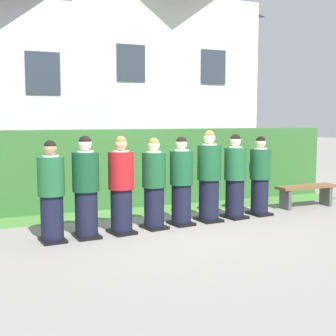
{
  "coord_description": "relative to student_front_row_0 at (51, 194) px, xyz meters",
  "views": [
    {
      "loc": [
        -3.14,
        -7.34,
        1.92
      ],
      "look_at": [
        0.0,
        0.0,
        1.05
      ],
      "focal_mm": 48.99,
      "sensor_mm": 36.0,
      "label": 1
    }
  ],
  "objects": [
    {
      "name": "student_front_row_0",
      "position": [
        0.0,
        0.0,
        0.0
      ],
      "size": [
        0.41,
        0.48,
        1.59
      ],
      "color": "black",
      "rests_on": "ground"
    },
    {
      "name": "lawn_strip",
      "position": [
        2.05,
        1.63,
        -0.75
      ],
      "size": [
        9.88,
        0.9,
        0.01
      ],
      "primitive_type": "cube",
      "color": "#477A38",
      "rests_on": "ground"
    },
    {
      "name": "hedge",
      "position": [
        2.05,
        2.43,
        0.08
      ],
      "size": [
        9.88,
        0.7,
        1.68
      ],
      "color": "#33662D",
      "rests_on": "ground"
    },
    {
      "name": "ground_plane",
      "position": [
        2.05,
        0.2,
        -0.75
      ],
      "size": [
        60.0,
        60.0,
        0.0
      ],
      "primitive_type": "plane",
      "color": "gray"
    },
    {
      "name": "student_front_row_1",
      "position": [
        0.55,
        0.04,
        0.03
      ],
      "size": [
        0.43,
        0.53,
        1.65
      ],
      "color": "black",
      "rests_on": "ground"
    },
    {
      "name": "student_front_row_6",
      "position": [
        3.52,
        0.37,
        0.02
      ],
      "size": [
        0.44,
        0.52,
        1.62
      ],
      "color": "black",
      "rests_on": "ground"
    },
    {
      "name": "student_front_row_5",
      "position": [
        2.93,
        0.33,
        0.06
      ],
      "size": [
        0.44,
        0.55,
        1.7
      ],
      "color": "black",
      "rests_on": "ground"
    },
    {
      "name": "student_front_row_4",
      "position": [
        2.33,
        0.25,
        0.01
      ],
      "size": [
        0.42,
        0.5,
        1.6
      ],
      "color": "black",
      "rests_on": "ground"
    },
    {
      "name": "student_in_red_blazer",
      "position": [
        1.15,
        0.08,
        0.02
      ],
      "size": [
        0.45,
        0.54,
        1.63
      ],
      "color": "black",
      "rests_on": "ground"
    },
    {
      "name": "student_front_row_3",
      "position": [
        1.78,
        0.19,
        0.0
      ],
      "size": [
        0.44,
        0.53,
        1.59
      ],
      "color": "black",
      "rests_on": "ground"
    },
    {
      "name": "school_building_main",
      "position": [
        4.82,
        8.03,
        3.17
      ],
      "size": [
        6.64,
        3.77,
        7.66
      ],
      "color": "silver",
      "rests_on": "ground"
    },
    {
      "name": "wooden_bench",
      "position": [
        5.5,
        0.67,
        -0.4
      ],
      "size": [
        1.4,
        0.38,
        0.48
      ],
      "color": "brown",
      "rests_on": "ground"
    },
    {
      "name": "student_front_row_7",
      "position": [
        4.13,
        0.42,
        -0.01
      ],
      "size": [
        0.41,
        0.52,
        1.57
      ],
      "color": "black",
      "rests_on": "ground"
    }
  ]
}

